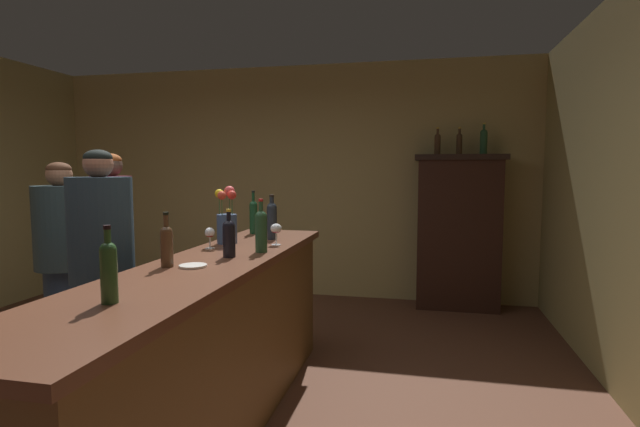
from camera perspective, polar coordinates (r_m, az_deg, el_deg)
The scene contains 20 objects.
floor at distance 3.41m, azimuth -19.87°, elevation -21.67°, with size 7.98×7.98×0.00m, color brown.
wall_back at distance 5.92m, azimuth -3.95°, elevation 3.80°, with size 5.95×0.12×2.76m, color tan.
bar_counter at distance 2.88m, azimuth -13.17°, elevation -15.54°, with size 0.62×2.97×1.01m.
display_cabinet at distance 5.45m, azimuth 16.12°, elevation -1.79°, with size 0.95×0.39×1.69m.
wine_bottle_pinot at distance 3.89m, azimuth -7.91°, elevation -0.21°, with size 0.06×0.06×0.35m.
wine_bottle_syrah at distance 2.87m, azimuth -10.76°, elevation -2.70°, with size 0.07×0.07×0.28m.
wine_bottle_chardonnay at distance 2.02m, azimuth -23.81°, elevation -6.02°, with size 0.06×0.06×0.30m.
wine_bottle_rose at distance 2.66m, azimuth -17.75°, elevation -3.41°, with size 0.07×0.07×0.29m.
wine_bottle_merlot at distance 3.01m, azimuth -7.01°, elevation -1.84°, with size 0.08×0.08×0.33m.
wine_bottle_malbec at distance 3.56m, azimuth -5.74°, elevation -0.63°, with size 0.07×0.07×0.33m.
wine_glass_front at distance 3.29m, azimuth -5.24°, elevation -1.92°, with size 0.08×0.08×0.15m.
wine_glass_mid at distance 3.21m, azimuth -12.96°, elevation -2.38°, with size 0.06×0.06×0.14m.
flower_arrangement at distance 3.40m, azimuth -11.01°, elevation -0.90°, with size 0.16×0.17×0.40m.
cheese_plate at distance 2.64m, azimuth -14.85°, elevation -6.03°, with size 0.15×0.15×0.01m, color white.
display_bottle_left at distance 5.41m, azimuth 13.78°, elevation 8.16°, with size 0.07×0.07×0.29m.
display_bottle_midleft at distance 5.42m, azimuth 16.21°, elevation 8.10°, with size 0.06×0.06×0.29m.
display_bottle_center at distance 5.44m, azimuth 18.86°, elevation 8.23°, with size 0.08×0.08×0.33m.
patron_near_entrance at distance 3.21m, azimuth -24.41°, elevation -6.55°, with size 0.37×0.37×1.64m.
patron_by_cabinet at distance 4.54m, azimuth -23.38°, elevation -2.85°, with size 0.34×0.34×1.66m.
patron_in_grey at distance 4.08m, azimuth -28.20°, elevation -4.84°, with size 0.39×0.39×1.58m.
Camera 1 is at (1.66, -2.56, 1.52)m, focal length 26.94 mm.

